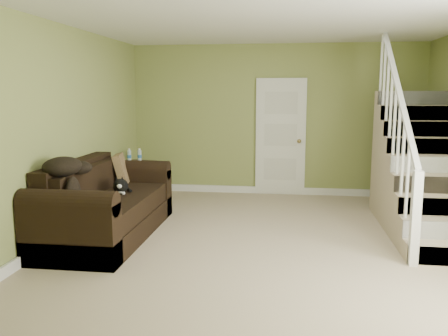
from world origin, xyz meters
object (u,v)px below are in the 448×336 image
(sofa, at_px, (104,208))
(side_table, at_px, (136,181))
(cat, at_px, (120,186))
(banana, at_px, (107,207))

(sofa, distance_m, side_table, 1.99)
(side_table, xyz_separation_m, cat, (0.38, -1.80, 0.28))
(cat, bearing_deg, side_table, 85.92)
(side_table, bearing_deg, banana, -78.38)
(sofa, relative_size, side_table, 2.73)
(side_table, relative_size, banana, 4.09)
(sofa, xyz_separation_m, cat, (0.15, 0.17, 0.25))
(cat, bearing_deg, banana, -95.51)
(sofa, relative_size, cat, 4.71)
(banana, bearing_deg, sofa, 106.98)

